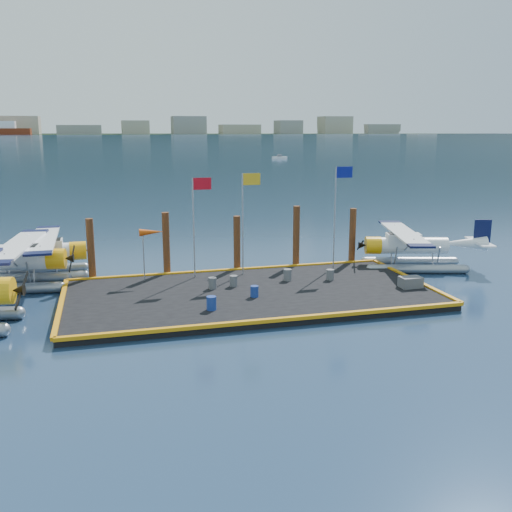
# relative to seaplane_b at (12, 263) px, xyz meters

# --- Properties ---
(ground) EXTENTS (4000.00, 4000.00, 0.00)m
(ground) POSITION_rel_seaplane_b_xyz_m (12.98, -5.41, -1.55)
(ground) COLOR navy
(ground) RESTS_ON ground
(dock) EXTENTS (20.00, 10.00, 0.40)m
(dock) POSITION_rel_seaplane_b_xyz_m (12.98, -5.41, -1.35)
(dock) COLOR black
(dock) RESTS_ON ground
(dock_bumpers) EXTENTS (20.25, 10.25, 0.18)m
(dock_bumpers) POSITION_rel_seaplane_b_xyz_m (12.98, -5.41, -1.06)
(dock_bumpers) COLOR orange
(dock_bumpers) RESTS_ON dock
(far_backdrop) EXTENTS (3050.00, 2050.00, 810.00)m
(far_backdrop) POSITION_rel_seaplane_b_xyz_m (252.89, 1732.11, 7.90)
(far_backdrop) COLOR black
(far_backdrop) RESTS_ON ground
(seaplane_b) EXTENTS (9.10, 10.04, 3.55)m
(seaplane_b) POSITION_rel_seaplane_b_xyz_m (0.00, 0.00, 0.00)
(seaplane_b) COLOR gray
(seaplane_b) RESTS_ON ground
(seaplane_c) EXTENTS (8.65, 9.52, 3.40)m
(seaplane_c) POSITION_rel_seaplane_b_xyz_m (1.24, 2.10, -0.07)
(seaplane_c) COLOR gray
(seaplane_c) RESTS_ON ground
(seaplane_d) EXTENTS (8.82, 9.49, 3.38)m
(seaplane_d) POSITION_rel_seaplane_b_xyz_m (24.80, -1.70, -0.08)
(seaplane_d) COLOR gray
(seaplane_d) RESTS_ON ground
(drum_0) EXTENTS (0.45, 0.45, 0.63)m
(drum_0) POSITION_rel_seaplane_b_xyz_m (12.30, -4.19, -0.83)
(drum_0) COLOR #55555A
(drum_0) RESTS_ON dock
(drum_1) EXTENTS (0.43, 0.43, 0.61)m
(drum_1) POSITION_rel_seaplane_b_xyz_m (12.92, -6.51, -0.84)
(drum_1) COLOR navy
(drum_1) RESTS_ON dock
(drum_2) EXTENTS (0.49, 0.49, 0.69)m
(drum_2) POSITION_rel_seaplane_b_xyz_m (15.69, -3.73, -0.80)
(drum_2) COLOR #55555A
(drum_2) RESTS_ON dock
(drum_3) EXTENTS (0.49, 0.49, 0.69)m
(drum_3) POSITION_rel_seaplane_b_xyz_m (10.29, -8.11, -0.80)
(drum_3) COLOR navy
(drum_3) RESTS_ON dock
(drum_4) EXTENTS (0.45, 0.45, 0.63)m
(drum_4) POSITION_rel_seaplane_b_xyz_m (18.18, -4.27, -0.83)
(drum_4) COLOR #55555A
(drum_4) RESTS_ON dock
(drum_5) EXTENTS (0.45, 0.45, 0.64)m
(drum_5) POSITION_rel_seaplane_b_xyz_m (11.04, -4.35, -0.83)
(drum_5) COLOR #55555A
(drum_5) RESTS_ON dock
(crate) EXTENTS (1.22, 0.81, 0.61)m
(crate) POSITION_rel_seaplane_b_xyz_m (21.98, -6.97, -0.84)
(crate) COLOR #55555A
(crate) RESTS_ON dock
(flagpole_red) EXTENTS (1.14, 0.08, 6.00)m
(flagpole_red) POSITION_rel_seaplane_b_xyz_m (10.68, -1.61, 2.85)
(flagpole_red) COLOR #96969E
(flagpole_red) RESTS_ON dock
(flagpole_yellow) EXTENTS (1.14, 0.08, 6.20)m
(flagpole_yellow) POSITION_rel_seaplane_b_xyz_m (13.68, -1.61, 2.96)
(flagpole_yellow) COLOR #96969E
(flagpole_yellow) RESTS_ON dock
(flagpole_blue) EXTENTS (1.14, 0.08, 6.50)m
(flagpole_blue) POSITION_rel_seaplane_b_xyz_m (19.67, -1.61, 3.14)
(flagpole_blue) COLOR #96969E
(flagpole_blue) RESTS_ON dock
(windsock) EXTENTS (1.40, 0.44, 3.12)m
(windsock) POSITION_rel_seaplane_b_xyz_m (7.95, -1.61, 1.68)
(windsock) COLOR #96969E
(windsock) RESTS_ON dock
(piling_0) EXTENTS (0.44, 0.44, 4.00)m
(piling_0) POSITION_rel_seaplane_b_xyz_m (4.48, -0.01, 0.45)
(piling_0) COLOR #432313
(piling_0) RESTS_ON ground
(piling_1) EXTENTS (0.44, 0.44, 4.20)m
(piling_1) POSITION_rel_seaplane_b_xyz_m (8.98, -0.01, 0.55)
(piling_1) COLOR #432313
(piling_1) RESTS_ON ground
(piling_2) EXTENTS (0.44, 0.44, 3.80)m
(piling_2) POSITION_rel_seaplane_b_xyz_m (13.48, -0.01, 0.35)
(piling_2) COLOR #432313
(piling_2) RESTS_ON ground
(piling_3) EXTENTS (0.44, 0.44, 4.30)m
(piling_3) POSITION_rel_seaplane_b_xyz_m (17.48, -0.01, 0.60)
(piling_3) COLOR #432313
(piling_3) RESTS_ON ground
(piling_4) EXTENTS (0.44, 0.44, 4.00)m
(piling_4) POSITION_rel_seaplane_b_xyz_m (21.48, -0.01, 0.45)
(piling_4) COLOR #432313
(piling_4) RESTS_ON ground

